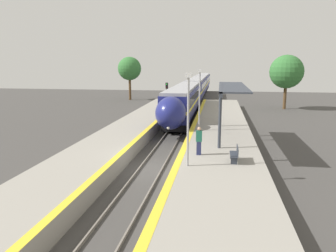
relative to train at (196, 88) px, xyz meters
name	(u,v)px	position (x,y,z in m)	size (l,w,h in m)	color
ground_plane	(151,169)	(0.00, -39.05, -2.26)	(120.00, 120.00, 0.00)	#423F3D
rail_left	(140,168)	(-0.72, -39.05, -2.19)	(0.08, 90.00, 0.15)	slate
rail_right	(162,169)	(0.72, -39.05, -2.19)	(0.08, 90.00, 0.15)	slate
train	(196,88)	(0.00, 0.00, 0.00)	(2.77, 64.93, 3.95)	black
platform_right	(219,165)	(4.26, -39.05, -1.75)	(5.12, 64.00, 1.03)	gray
platform_left	(94,159)	(-3.77, -39.05, -1.75)	(4.14, 64.00, 1.03)	gray
platform_bench	(235,154)	(5.14, -39.89, -0.78)	(0.44, 1.46, 0.89)	#2D333D
person_waiting	(199,140)	(2.98, -38.78, -0.33)	(0.36, 0.23, 1.75)	navy
railway_signal	(167,97)	(-1.96, -20.64, 0.41)	(0.28, 0.28, 4.37)	#59595E
lamppost_near	(188,114)	(2.51, -41.09, 1.68)	(0.36, 0.20, 5.08)	#9E9EA3
lamppost_mid	(200,96)	(2.51, -31.24, 1.68)	(0.36, 0.20, 5.08)	#9E9EA3
station_canopy	(228,89)	(4.79, -32.94, 2.38)	(2.02, 10.93, 3.88)	#333842
background_tree_left	(130,69)	(-12.01, -0.54, 3.35)	(4.18, 4.18, 7.74)	brown
background_tree_right	(287,72)	(13.54, -8.82, 3.12)	(4.80, 4.80, 7.80)	brown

